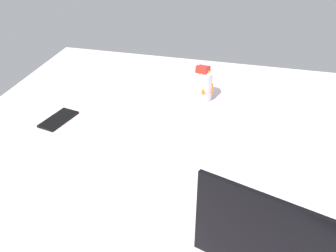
{
  "coord_description": "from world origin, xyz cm",
  "views": [
    {
      "loc": [
        -5.53,
        98.19,
        87.66
      ],
      "look_at": [
        19.6,
        -0.71,
        24.0
      ],
      "focal_mm": 41.58,
      "sensor_mm": 36.0,
      "label": 1
    }
  ],
  "objects": [
    {
      "name": "bed_mattress",
      "position": [
        0.0,
        0.0,
        9.0
      ],
      "size": [
        180.0,
        140.0,
        18.0
      ],
      "primitive_type": "cube",
      "color": "silver",
      "rests_on": "ground"
    },
    {
      "name": "laptop",
      "position": [
        -15.03,
        37.25,
        22.41
      ],
      "size": [
        38.47,
        32.03,
        23.0
      ],
      "rotation": [
        0.0,
        0.0,
        -0.31
      ],
      "color": "#B7BABC",
      "rests_on": "bed_mattress"
    },
    {
      "name": "snack_cup",
      "position": [
        14.94,
        -32.17,
        23.95
      ],
      "size": [
        9.38,
        9.43,
        13.73
      ],
      "color": "silver",
      "rests_on": "bed_mattress"
    },
    {
      "name": "cell_phone",
      "position": [
        59.69,
        -4.31,
        18.4
      ],
      "size": [
        9.63,
        15.13,
        0.8
      ],
      "primitive_type": "cube",
      "rotation": [
        0.0,
        0.0,
        2.93
      ],
      "color": "black",
      "rests_on": "bed_mattress"
    }
  ]
}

